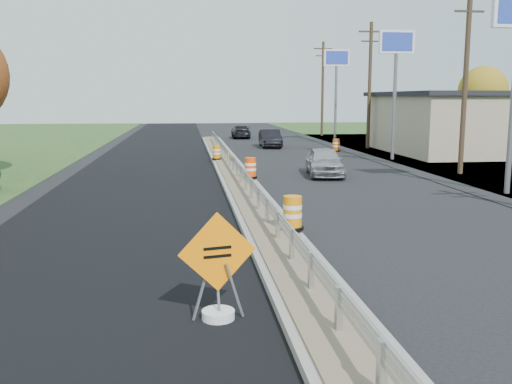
{
  "coord_description": "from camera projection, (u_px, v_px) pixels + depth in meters",
  "views": [
    {
      "loc": [
        -2.33,
        -18.3,
        3.84
      ],
      "look_at": [
        -0.32,
        -1.88,
        1.1
      ],
      "focal_mm": 40.0,
      "sensor_mm": 36.0,
      "label": 1
    }
  ],
  "objects": [
    {
      "name": "pylon_sign_north",
      "position": [
        336.0,
        66.0,
        48.41
      ],
      "size": [
        2.2,
        0.3,
        7.9
      ],
      "color": "slate",
      "rests_on": "ground"
    },
    {
      "name": "barrel_median_far",
      "position": [
        217.0,
        153.0,
        33.75
      ],
      "size": [
        0.56,
        0.56,
        0.83
      ],
      "color": "black",
      "rests_on": "median"
    },
    {
      "name": "ground",
      "position": [
        259.0,
        215.0,
        18.83
      ],
      "size": [
        140.0,
        140.0,
        0.0
      ],
      "primitive_type": "plane",
      "color": "black",
      "rests_on": "ground"
    },
    {
      "name": "median",
      "position": [
        237.0,
        179.0,
        26.64
      ],
      "size": [
        1.6,
        55.0,
        0.23
      ],
      "color": "gray",
      "rests_on": "ground"
    },
    {
      "name": "barrel_median_mid",
      "position": [
        250.0,
        168.0,
        25.88
      ],
      "size": [
        0.64,
        0.64,
        0.93
      ],
      "color": "black",
      "rests_on": "median"
    },
    {
      "name": "utility_pole_north",
      "position": [
        323.0,
        87.0,
        57.6
      ],
      "size": [
        1.9,
        0.26,
        9.4
      ],
      "color": "#473523",
      "rests_on": "ground"
    },
    {
      "name": "car_dark_mid",
      "position": [
        270.0,
        138.0,
        44.76
      ],
      "size": [
        1.61,
        4.29,
        1.4
      ],
      "primitive_type": "imported",
      "rotation": [
        0.0,
        0.0,
        -0.03
      ],
      "color": "black",
      "rests_on": "ground"
    },
    {
      "name": "tree_far_yellow",
      "position": [
        483.0,
        90.0,
        54.51
      ],
      "size": [
        4.62,
        4.62,
        6.86
      ],
      "color": "#473523",
      "rests_on": "ground"
    },
    {
      "name": "guardrail",
      "position": [
        235.0,
        163.0,
        27.52
      ],
      "size": [
        0.1,
        46.15,
        0.72
      ],
      "color": "silver",
      "rests_on": "median"
    },
    {
      "name": "pylon_sign_mid",
      "position": [
        396.0,
        54.0,
        34.7
      ],
      "size": [
        2.2,
        0.3,
        7.9
      ],
      "color": "slate",
      "rests_on": "ground"
    },
    {
      "name": "caution_sign",
      "position": [
        218.0,
        293.0,
        9.91
      ],
      "size": [
        1.36,
        0.58,
        1.92
      ],
      "rotation": [
        0.0,
        0.0,
        0.23
      ],
      "color": "white",
      "rests_on": "ground"
    },
    {
      "name": "milled_overlay",
      "position": [
        145.0,
        177.0,
        28.09
      ],
      "size": [
        7.2,
        120.0,
        0.01
      ],
      "primitive_type": "cube",
      "color": "black",
      "rests_on": "ground"
    },
    {
      "name": "barrel_shoulder_mid",
      "position": [
        336.0,
        145.0,
        41.28
      ],
      "size": [
        0.62,
        0.62,
        0.91
      ],
      "color": "black",
      "rests_on": "ground"
    },
    {
      "name": "barrel_median_near",
      "position": [
        292.0,
        213.0,
        15.74
      ],
      "size": [
        0.64,
        0.64,
        0.94
      ],
      "color": "black",
      "rests_on": "median"
    },
    {
      "name": "utility_pole_smid",
      "position": [
        466.0,
        75.0,
        28.22
      ],
      "size": [
        1.9,
        0.26,
        9.4
      ],
      "color": "#473523",
      "rests_on": "ground"
    },
    {
      "name": "car_dark_far",
      "position": [
        241.0,
        132.0,
        54.94
      ],
      "size": [
        1.92,
        4.34,
        1.24
      ],
      "primitive_type": "imported",
      "rotation": [
        0.0,
        0.0,
        3.1
      ],
      "color": "black",
      "rests_on": "ground"
    },
    {
      "name": "car_silver",
      "position": [
        325.0,
        162.0,
        28.29
      ],
      "size": [
        2.17,
        4.35,
        1.42
      ],
      "primitive_type": "imported",
      "rotation": [
        0.0,
        0.0,
        -0.12
      ],
      "color": "#B7B7BC",
      "rests_on": "ground"
    },
    {
      "name": "utility_pole_nmid",
      "position": [
        370.0,
        83.0,
        42.91
      ],
      "size": [
        1.9,
        0.26,
        9.4
      ],
      "color": "#473523",
      "rests_on": "ground"
    }
  ]
}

